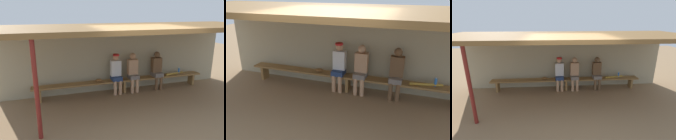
# 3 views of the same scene
# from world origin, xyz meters

# --- Properties ---
(ground_plane) EXTENTS (24.00, 24.00, 0.00)m
(ground_plane) POSITION_xyz_m (0.00, 0.00, 0.00)
(ground_plane) COLOR #8C6D4C
(back_wall) EXTENTS (8.00, 0.20, 2.20)m
(back_wall) POSITION_xyz_m (0.00, 2.00, 1.10)
(back_wall) COLOR tan
(back_wall) RESTS_ON ground
(dugout_roof) EXTENTS (8.00, 2.80, 0.12)m
(dugout_roof) POSITION_xyz_m (0.00, 0.70, 2.26)
(dugout_roof) COLOR brown
(dugout_roof) RESTS_ON back_wall
(support_post) EXTENTS (0.10, 0.10, 2.20)m
(support_post) POSITION_xyz_m (-2.72, -0.55, 1.10)
(support_post) COLOR maroon
(support_post) RESTS_ON ground
(bench) EXTENTS (6.00, 0.36, 0.46)m
(bench) POSITION_xyz_m (0.00, 1.55, 0.39)
(bench) COLOR olive
(bench) RESTS_ON ground
(player_in_red) EXTENTS (0.34, 0.42, 1.34)m
(player_in_red) POSITION_xyz_m (-0.27, 1.55, 0.75)
(player_in_red) COLOR navy
(player_in_red) RESTS_ON ground
(player_middle) EXTENTS (0.34, 0.42, 1.34)m
(player_middle) POSITION_xyz_m (1.27, 1.55, 0.73)
(player_middle) COLOR slate
(player_middle) RESTS_ON ground
(player_rightmost) EXTENTS (0.34, 0.42, 1.34)m
(player_rightmost) POSITION_xyz_m (0.35, 1.55, 0.73)
(player_rightmost) COLOR slate
(player_rightmost) RESTS_ON ground
(water_bottle_orange) EXTENTS (0.06, 0.06, 0.24)m
(water_bottle_orange) POSITION_xyz_m (2.21, 1.59, 0.57)
(water_bottle_orange) COLOR blue
(water_bottle_orange) RESTS_ON bench
(baseball_glove_tan) EXTENTS (0.25, 0.19, 0.09)m
(baseball_glove_tan) POSITION_xyz_m (-0.87, 1.56, 0.51)
(baseball_glove_tan) COLOR brown
(baseball_glove_tan) RESTS_ON bench
(baseball_bat) EXTENTS (0.79, 0.22, 0.07)m
(baseball_bat) POSITION_xyz_m (2.00, 1.55, 0.49)
(baseball_bat) COLOR #B28C33
(baseball_bat) RESTS_ON bench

